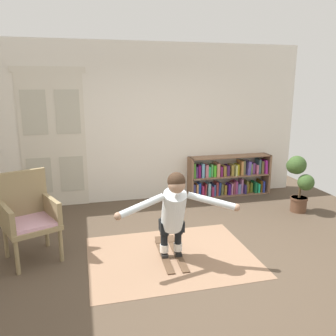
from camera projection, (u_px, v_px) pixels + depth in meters
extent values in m
plane|color=#4F4031|center=(188.00, 261.00, 4.34)|extent=(7.20, 7.20, 0.00)
cube|color=silver|center=(147.00, 123.00, 6.45)|extent=(6.00, 0.10, 2.90)
cube|color=beige|center=(37.00, 143.00, 5.99)|extent=(0.55, 0.04, 2.35)
cube|color=#BCB9A6|center=(34.00, 113.00, 5.85)|extent=(0.41, 0.01, 0.76)
cube|color=#BCB9A6|center=(40.00, 176.00, 6.11)|extent=(0.41, 0.01, 0.64)
cube|color=beige|center=(70.00, 141.00, 6.12)|extent=(0.55, 0.04, 2.35)
cube|color=#BCB9A6|center=(68.00, 112.00, 5.98)|extent=(0.41, 0.01, 0.76)
cube|color=#BCB9A6|center=(72.00, 174.00, 6.24)|extent=(0.41, 0.01, 0.64)
cube|color=beige|center=(48.00, 69.00, 5.77)|extent=(1.22, 0.04, 0.10)
cube|color=#937056|center=(171.00, 256.00, 4.46)|extent=(2.10, 1.63, 0.01)
cube|color=#856249|center=(190.00, 178.00, 6.68)|extent=(0.04, 0.30, 0.79)
cube|color=#856249|center=(266.00, 173.00, 7.07)|extent=(0.04, 0.30, 0.79)
cube|color=#856249|center=(229.00, 194.00, 6.97)|extent=(1.62, 0.30, 0.02)
cube|color=#856249|center=(229.00, 175.00, 6.87)|extent=(1.62, 0.30, 0.02)
cube|color=#856249|center=(230.00, 156.00, 6.78)|extent=(1.62, 0.30, 0.02)
cube|color=#413F7E|center=(193.00, 190.00, 6.75)|extent=(0.06, 0.19, 0.26)
cube|color=tan|center=(196.00, 190.00, 6.76)|extent=(0.04, 0.17, 0.26)
cube|color=blue|center=(199.00, 189.00, 6.80)|extent=(0.06, 0.14, 0.27)
cube|color=#B52D5F|center=(202.00, 190.00, 6.81)|extent=(0.05, 0.19, 0.21)
cube|color=#AE3D47|center=(205.00, 189.00, 6.82)|extent=(0.04, 0.15, 0.25)
cube|color=#84C6D6|center=(208.00, 189.00, 6.83)|extent=(0.05, 0.20, 0.25)
cube|color=#9A2A57|center=(211.00, 191.00, 6.84)|extent=(0.04, 0.24, 0.19)
cube|color=#395694|center=(213.00, 189.00, 6.87)|extent=(0.05, 0.23, 0.22)
cube|color=#973A3C|center=(216.00, 188.00, 6.86)|extent=(0.04, 0.19, 0.27)
cube|color=navy|center=(219.00, 188.00, 6.86)|extent=(0.06, 0.15, 0.26)
cube|color=#66673B|center=(221.00, 189.00, 6.91)|extent=(0.05, 0.16, 0.22)
cube|color=#A48033|center=(224.00, 189.00, 6.94)|extent=(0.05, 0.16, 0.18)
cube|color=#391678|center=(228.00, 189.00, 6.92)|extent=(0.05, 0.17, 0.22)
cube|color=#CB83A9|center=(231.00, 188.00, 6.93)|extent=(0.03, 0.18, 0.23)
cube|color=brown|center=(232.00, 187.00, 6.96)|extent=(0.04, 0.20, 0.25)
cube|color=#923A7C|center=(235.00, 187.00, 6.97)|extent=(0.05, 0.18, 0.26)
cube|color=#647AB5|center=(238.00, 188.00, 6.97)|extent=(0.06, 0.15, 0.20)
cube|color=#AF71A3|center=(241.00, 185.00, 7.00)|extent=(0.04, 0.16, 0.29)
cube|color=navy|center=(244.00, 188.00, 7.00)|extent=(0.04, 0.21, 0.18)
cube|color=brown|center=(246.00, 187.00, 7.00)|extent=(0.04, 0.15, 0.25)
cube|color=#C6851F|center=(247.00, 188.00, 7.06)|extent=(0.04, 0.15, 0.18)
cube|color=olive|center=(250.00, 187.00, 7.07)|extent=(0.05, 0.14, 0.20)
cube|color=#176A3B|center=(254.00, 186.00, 7.06)|extent=(0.04, 0.23, 0.22)
cube|color=#20CC8B|center=(257.00, 187.00, 7.08)|extent=(0.04, 0.21, 0.18)
cube|color=brown|center=(259.00, 185.00, 7.11)|extent=(0.03, 0.22, 0.24)
cube|color=#2D3CB0|center=(262.00, 186.00, 7.10)|extent=(0.03, 0.23, 0.23)
cube|color=#3E8427|center=(193.00, 170.00, 6.65)|extent=(0.07, 0.20, 0.29)
cube|color=#4C2C71|center=(196.00, 172.00, 6.69)|extent=(0.04, 0.17, 0.22)
cube|color=#671254|center=(199.00, 171.00, 6.68)|extent=(0.05, 0.15, 0.25)
cube|color=#67ABD1|center=(202.00, 170.00, 6.68)|extent=(0.05, 0.15, 0.27)
cube|color=#C06F80|center=(206.00, 170.00, 6.73)|extent=(0.06, 0.20, 0.25)
cube|color=#2EC16D|center=(208.00, 171.00, 6.75)|extent=(0.05, 0.17, 0.21)
cube|color=#64BE6B|center=(211.00, 170.00, 6.77)|extent=(0.04, 0.15, 0.24)
cube|color=#47CB29|center=(214.00, 171.00, 6.75)|extent=(0.05, 0.15, 0.23)
cube|color=tan|center=(217.00, 169.00, 6.78)|extent=(0.06, 0.24, 0.27)
cube|color=#701F59|center=(220.00, 171.00, 6.79)|extent=(0.04, 0.19, 0.20)
cube|color=olive|center=(223.00, 170.00, 6.81)|extent=(0.07, 0.21, 0.21)
cube|color=#49245F|center=(227.00, 170.00, 6.85)|extent=(0.06, 0.18, 0.20)
cube|color=olive|center=(231.00, 170.00, 6.87)|extent=(0.06, 0.21, 0.21)
cube|color=#CAD58A|center=(234.00, 170.00, 6.86)|extent=(0.03, 0.23, 0.21)
cube|color=#A59C1A|center=(237.00, 169.00, 6.89)|extent=(0.05, 0.17, 0.22)
cube|color=#C08249|center=(240.00, 167.00, 6.90)|extent=(0.05, 0.24, 0.28)
cube|color=#798053|center=(243.00, 167.00, 6.93)|extent=(0.06, 0.17, 0.28)
cube|color=#5E50B1|center=(247.00, 168.00, 6.91)|extent=(0.07, 0.22, 0.27)
cube|color=#7D9653|center=(250.00, 169.00, 6.95)|extent=(0.03, 0.17, 0.21)
cube|color=#7A438D|center=(252.00, 168.00, 6.98)|extent=(0.05, 0.16, 0.23)
cube|color=#D57093|center=(256.00, 169.00, 6.98)|extent=(0.03, 0.18, 0.19)
cube|color=#3C5F68|center=(258.00, 166.00, 7.00)|extent=(0.04, 0.19, 0.29)
cube|color=olive|center=(261.00, 167.00, 7.01)|extent=(0.05, 0.17, 0.25)
cube|color=purple|center=(264.00, 166.00, 7.01)|extent=(0.06, 0.23, 0.28)
cylinder|color=#8F7B55|center=(17.00, 258.00, 4.00)|extent=(0.07, 0.07, 0.42)
cylinder|color=#8F7B55|center=(61.00, 245.00, 4.30)|extent=(0.07, 0.07, 0.42)
cylinder|color=#8F7B55|center=(6.00, 242.00, 4.40)|extent=(0.07, 0.07, 0.42)
cylinder|color=#8F7B55|center=(47.00, 232.00, 4.70)|extent=(0.07, 0.07, 0.42)
cube|color=#8F7B55|center=(31.00, 226.00, 4.29)|extent=(0.79, 0.79, 0.06)
cube|color=#CE9BB0|center=(31.00, 222.00, 4.28)|extent=(0.71, 0.71, 0.04)
cube|color=#8F7B55|center=(22.00, 194.00, 4.42)|extent=(0.57, 0.29, 0.60)
cube|color=#8F7B55|center=(7.00, 218.00, 4.09)|extent=(0.28, 0.54, 0.28)
cube|color=#8F7B55|center=(52.00, 208.00, 4.41)|extent=(0.28, 0.54, 0.28)
cylinder|color=brown|center=(299.00, 204.00, 6.02)|extent=(0.27, 0.27, 0.26)
cylinder|color=brown|center=(299.00, 198.00, 5.99)|extent=(0.29, 0.29, 0.04)
cylinder|color=#4C3823|center=(300.00, 187.00, 5.95)|extent=(0.04, 0.04, 0.36)
sphere|color=#365325|center=(306.00, 182.00, 5.79)|extent=(0.27, 0.27, 0.27)
sphere|color=#365325|center=(297.00, 165.00, 5.87)|extent=(0.31, 0.31, 0.31)
sphere|color=#365325|center=(294.00, 166.00, 5.95)|extent=(0.27, 0.27, 0.27)
cube|color=brown|center=(164.00, 256.00, 4.44)|extent=(0.13, 0.89, 0.01)
cube|color=brown|center=(159.00, 240.00, 4.83)|extent=(0.09, 0.12, 0.06)
cube|color=black|center=(164.00, 255.00, 4.42)|extent=(0.09, 0.12, 0.04)
cube|color=brown|center=(178.00, 255.00, 4.48)|extent=(0.13, 0.89, 0.01)
cube|color=brown|center=(171.00, 239.00, 4.87)|extent=(0.09, 0.12, 0.06)
cube|color=black|center=(178.00, 254.00, 4.45)|extent=(0.09, 0.12, 0.04)
cylinder|color=white|center=(164.00, 248.00, 4.42)|extent=(0.11, 0.11, 0.10)
cylinder|color=black|center=(164.00, 233.00, 4.37)|extent=(0.09, 0.09, 0.30)
cylinder|color=black|center=(165.00, 227.00, 4.32)|extent=(0.11, 0.11, 0.22)
cylinder|color=white|center=(178.00, 247.00, 4.45)|extent=(0.11, 0.11, 0.10)
cylinder|color=black|center=(178.00, 232.00, 4.41)|extent=(0.09, 0.09, 0.30)
cylinder|color=black|center=(179.00, 225.00, 4.36)|extent=(0.11, 0.11, 0.22)
cube|color=black|center=(172.00, 226.00, 4.34)|extent=(0.31, 0.19, 0.14)
cylinder|color=silver|center=(173.00, 210.00, 4.18)|extent=(0.30, 0.47, 0.59)
sphere|color=#A57D63|center=(177.00, 185.00, 3.94)|extent=(0.21, 0.21, 0.20)
sphere|color=#382619|center=(176.00, 181.00, 3.94)|extent=(0.22, 0.22, 0.21)
cylinder|color=silver|center=(141.00, 206.00, 3.87)|extent=(0.58, 0.26, 0.20)
sphere|color=#A57D63|center=(118.00, 216.00, 3.74)|extent=(0.09, 0.09, 0.09)
cylinder|color=silver|center=(212.00, 201.00, 4.03)|extent=(0.57, 0.30, 0.20)
sphere|color=#A57D63|center=(236.00, 207.00, 4.00)|extent=(0.09, 0.09, 0.09)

